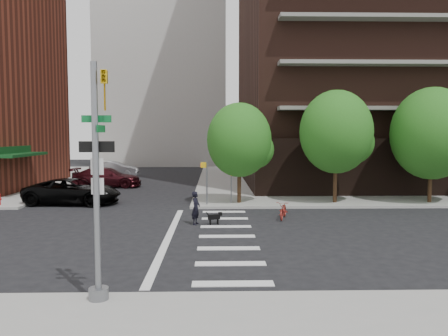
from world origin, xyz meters
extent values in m
plane|color=black|center=(0.00, 0.00, 0.00)|extent=(120.00, 120.00, 0.00)
cube|color=gray|center=(20.50, 23.50, 0.07)|extent=(39.00, 33.00, 0.15)
cube|color=silver|center=(3.00, -6.00, 0.01)|extent=(2.40, 0.50, 0.01)
cube|color=silver|center=(3.00, -4.00, 0.01)|extent=(2.40, 0.50, 0.01)
cube|color=silver|center=(3.00, -2.00, 0.01)|extent=(2.40, 0.50, 0.01)
cube|color=silver|center=(3.00, 0.00, 0.01)|extent=(2.40, 0.50, 0.01)
cube|color=silver|center=(3.00, 2.00, 0.01)|extent=(2.40, 0.50, 0.01)
cube|color=silver|center=(3.00, 4.00, 0.01)|extent=(2.40, 0.50, 0.01)
cube|color=silver|center=(3.00, 6.00, 0.01)|extent=(2.40, 0.50, 0.01)
cube|color=silver|center=(0.50, 0.00, 0.01)|extent=(0.30, 13.00, 0.01)
cube|color=black|center=(18.00, 24.00, 2.15)|extent=(25.50, 25.50, 4.00)
cube|color=#0C3814|center=(-11.30, 13.00, 2.95)|extent=(1.40, 6.00, 0.20)
cylinder|color=#301E11|center=(4.00, 8.50, 1.30)|extent=(0.24, 0.24, 2.30)
sphere|color=#235B19|center=(4.00, 8.50, 4.05)|extent=(4.00, 4.00, 4.00)
cylinder|color=#301E11|center=(10.00, 8.50, 1.45)|extent=(0.24, 0.24, 2.60)
sphere|color=#235B19|center=(10.00, 8.50, 4.55)|extent=(4.50, 4.50, 4.50)
cylinder|color=#301E11|center=(16.00, 8.50, 1.30)|extent=(0.24, 0.24, 2.30)
sphere|color=#235B19|center=(16.00, 8.50, 4.45)|extent=(5.00, 5.00, 5.00)
cylinder|color=slate|center=(-0.50, -7.50, 3.15)|extent=(0.16, 0.16, 6.00)
cylinder|color=slate|center=(-0.50, -7.50, 0.30)|extent=(0.50, 0.50, 0.30)
imported|color=gold|center=(-0.25, -7.50, 5.45)|extent=(0.16, 0.20, 1.00)
cube|color=#0A5926|center=(-0.50, -7.35, 4.75)|extent=(0.75, 0.02, 0.18)
cube|color=#0A5926|center=(-0.35, -7.50, 4.50)|extent=(0.02, 0.75, 0.18)
cube|color=black|center=(-0.50, -7.38, 4.05)|extent=(0.90, 0.02, 0.28)
cube|color=silver|center=(-0.50, -7.38, 3.55)|extent=(0.32, 0.02, 0.42)
cube|color=silver|center=(-0.50, -7.38, 3.05)|extent=(0.32, 0.02, 0.42)
cylinder|color=slate|center=(2.00, 7.80, 1.45)|extent=(0.10, 0.10, 2.60)
cube|color=gold|center=(1.80, 7.80, 2.55)|extent=(0.32, 0.25, 0.32)
cylinder|color=slate|center=(3.50, 8.30, 1.25)|extent=(0.08, 0.08, 2.20)
cube|color=gold|center=(3.50, 8.15, 2.15)|extent=(0.64, 0.02, 0.64)
imported|color=black|center=(-6.45, 9.00, 0.82)|extent=(3.27, 6.11, 1.63)
imported|color=#3D1016|center=(-6.57, 18.12, 0.83)|extent=(2.50, 5.77, 1.65)
imported|color=#A8ABB0|center=(-7.99, 27.17, 0.81)|extent=(1.85, 4.97, 1.62)
imported|color=#A02B23|center=(6.05, 3.90, 0.47)|extent=(1.10, 1.87, 0.93)
imported|color=black|center=(1.56, 2.57, 0.81)|extent=(0.68, 0.55, 1.62)
cube|color=black|center=(2.44, 2.56, 0.37)|extent=(0.60, 0.33, 0.23)
cube|color=black|center=(2.74, 2.64, 0.50)|extent=(0.20, 0.17, 0.17)
cylinder|color=black|center=(2.61, 2.62, 0.13)|extent=(0.06, 0.06, 0.25)
cylinder|color=black|center=(2.27, 2.51, 0.13)|extent=(0.06, 0.06, 0.25)
camera|label=1|loc=(2.47, -18.43, 4.34)|focal=35.00mm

